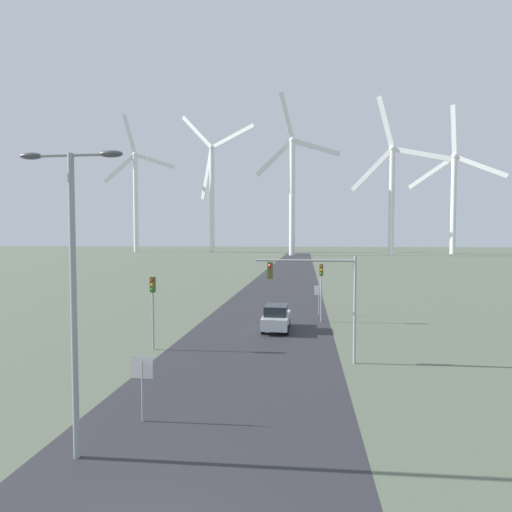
{
  "coord_description": "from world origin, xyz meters",
  "views": [
    {
      "loc": [
        3.13,
        -6.73,
        6.58
      ],
      "look_at": [
        0.0,
        18.3,
        5.45
      ],
      "focal_mm": 28.0,
      "sensor_mm": 36.0,
      "label": 1
    }
  ],
  "objects_px": {
    "traffic_light_post_near_left": "(153,297)",
    "wind_turbine_center": "(292,185)",
    "streetlamp": "(73,266)",
    "wind_turbine_far_right": "(454,192)",
    "car_approaching": "(276,318)",
    "wind_turbine_right": "(392,188)",
    "traffic_light_mast_overhead": "(318,285)",
    "stop_sign_far": "(319,294)",
    "stop_sign_near": "(142,376)",
    "wind_turbine_far_left": "(136,192)",
    "traffic_light_post_near_right": "(321,280)",
    "wind_turbine_left": "(212,187)"
  },
  "relations": [
    {
      "from": "traffic_light_post_near_left",
      "to": "wind_turbine_far_left",
      "type": "distance_m",
      "value": 175.29
    },
    {
      "from": "car_approaching",
      "to": "traffic_light_post_near_left",
      "type": "bearing_deg",
      "value": -139.23
    },
    {
      "from": "traffic_light_mast_overhead",
      "to": "wind_turbine_left",
      "type": "relative_size",
      "value": 0.09
    },
    {
      "from": "stop_sign_near",
      "to": "wind_turbine_far_right",
      "type": "height_order",
      "value": "wind_turbine_far_right"
    },
    {
      "from": "wind_turbine_center",
      "to": "streetlamp",
      "type": "bearing_deg",
      "value": -90.62
    },
    {
      "from": "wind_turbine_right",
      "to": "stop_sign_far",
      "type": "bearing_deg",
      "value": -104.24
    },
    {
      "from": "streetlamp",
      "to": "traffic_light_post_near_left",
      "type": "distance_m",
      "value": 11.87
    },
    {
      "from": "stop_sign_near",
      "to": "traffic_light_mast_overhead",
      "type": "xyz_separation_m",
      "value": [
        6.43,
        7.73,
        2.45
      ]
    },
    {
      "from": "car_approaching",
      "to": "wind_turbine_left",
      "type": "bearing_deg",
      "value": 105.01
    },
    {
      "from": "stop_sign_far",
      "to": "wind_turbine_left",
      "type": "distance_m",
      "value": 157.73
    },
    {
      "from": "traffic_light_post_near_right",
      "to": "car_approaching",
      "type": "xyz_separation_m",
      "value": [
        -3.28,
        -3.25,
        -2.41
      ]
    },
    {
      "from": "traffic_light_post_near_left",
      "to": "traffic_light_mast_overhead",
      "type": "bearing_deg",
      "value": -6.83
    },
    {
      "from": "stop_sign_far",
      "to": "wind_turbine_left",
      "type": "relative_size",
      "value": 0.04
    },
    {
      "from": "streetlamp",
      "to": "traffic_light_mast_overhead",
      "type": "xyz_separation_m",
      "value": [
        7.43,
        10.24,
        -1.67
      ]
    },
    {
      "from": "wind_turbine_right",
      "to": "wind_turbine_far_right",
      "type": "xyz_separation_m",
      "value": [
        29.61,
        22.05,
        0.59
      ]
    },
    {
      "from": "wind_turbine_far_left",
      "to": "traffic_light_mast_overhead",
      "type": "bearing_deg",
      "value": -63.22
    },
    {
      "from": "streetlamp",
      "to": "car_approaching",
      "type": "distance_m",
      "value": 18.55
    },
    {
      "from": "wind_turbine_far_left",
      "to": "wind_turbine_far_right",
      "type": "relative_size",
      "value": 1.04
    },
    {
      "from": "wind_turbine_far_left",
      "to": "wind_turbine_left",
      "type": "relative_size",
      "value": 0.97
    },
    {
      "from": "streetlamp",
      "to": "wind_turbine_far_right",
      "type": "height_order",
      "value": "wind_turbine_far_right"
    },
    {
      "from": "stop_sign_near",
      "to": "traffic_light_mast_overhead",
      "type": "bearing_deg",
      "value": 50.24
    },
    {
      "from": "traffic_light_post_near_left",
      "to": "wind_turbine_far_right",
      "type": "xyz_separation_m",
      "value": [
        70.15,
        154.25,
        22.65
      ]
    },
    {
      "from": "wind_turbine_far_left",
      "to": "wind_turbine_right",
      "type": "relative_size",
      "value": 1.07
    },
    {
      "from": "traffic_light_post_near_right",
      "to": "wind_turbine_far_right",
      "type": "distance_m",
      "value": 158.65
    },
    {
      "from": "car_approaching",
      "to": "wind_turbine_far_right",
      "type": "bearing_deg",
      "value": 66.89
    },
    {
      "from": "traffic_light_post_near_left",
      "to": "car_approaching",
      "type": "relative_size",
      "value": 1.05
    },
    {
      "from": "stop_sign_far",
      "to": "wind_turbine_far_right",
      "type": "xyz_separation_m",
      "value": [
        60.13,
        142.28,
        24.02
      ]
    },
    {
      "from": "traffic_light_mast_overhead",
      "to": "car_approaching",
      "type": "bearing_deg",
      "value": 111.14
    },
    {
      "from": "wind_turbine_left",
      "to": "wind_turbine_far_left",
      "type": "bearing_deg",
      "value": -176.58
    },
    {
      "from": "traffic_light_post_near_right",
      "to": "wind_turbine_far_left",
      "type": "relative_size",
      "value": 0.07
    },
    {
      "from": "traffic_light_post_near_right",
      "to": "streetlamp",
      "type": "bearing_deg",
      "value": -111.29
    },
    {
      "from": "wind_turbine_far_left",
      "to": "wind_turbine_center",
      "type": "xyz_separation_m",
      "value": [
        74.6,
        -27.46,
        -1.24
      ]
    },
    {
      "from": "stop_sign_near",
      "to": "stop_sign_far",
      "type": "distance_m",
      "value": 21.96
    },
    {
      "from": "wind_turbine_right",
      "to": "wind_turbine_far_right",
      "type": "bearing_deg",
      "value": 36.68
    },
    {
      "from": "traffic_light_mast_overhead",
      "to": "stop_sign_far",
      "type": "bearing_deg",
      "value": 87.88
    },
    {
      "from": "wind_turbine_far_right",
      "to": "wind_turbine_left",
      "type": "bearing_deg",
      "value": 176.59
    },
    {
      "from": "streetlamp",
      "to": "car_approaching",
      "type": "bearing_deg",
      "value": 74.72
    },
    {
      "from": "streetlamp",
      "to": "wind_turbine_far_right",
      "type": "xyz_separation_m",
      "value": [
        68.04,
        165.63,
        20.02
      ]
    },
    {
      "from": "traffic_light_post_near_left",
      "to": "wind_turbine_left",
      "type": "height_order",
      "value": "wind_turbine_left"
    },
    {
      "from": "stop_sign_far",
      "to": "stop_sign_near",
      "type": "bearing_deg",
      "value": -108.36
    },
    {
      "from": "traffic_light_post_near_left",
      "to": "wind_turbine_center",
      "type": "relative_size",
      "value": 0.07
    },
    {
      "from": "stop_sign_far",
      "to": "wind_turbine_right",
      "type": "distance_m",
      "value": 126.23
    },
    {
      "from": "traffic_light_post_near_right",
      "to": "wind_turbine_left",
      "type": "height_order",
      "value": "wind_turbine_left"
    },
    {
      "from": "traffic_light_post_near_left",
      "to": "wind_turbine_far_left",
      "type": "height_order",
      "value": "wind_turbine_far_left"
    },
    {
      "from": "wind_turbine_center",
      "to": "car_approaching",
      "type": "bearing_deg",
      "value": -88.54
    },
    {
      "from": "wind_turbine_far_left",
      "to": "wind_turbine_right",
      "type": "xyz_separation_m",
      "value": [
        111.49,
        -26.12,
        -2.97
      ]
    },
    {
      "from": "streetlamp",
      "to": "wind_turbine_far_left",
      "type": "relative_size",
      "value": 0.14
    },
    {
      "from": "streetlamp",
      "to": "car_approaching",
      "type": "xyz_separation_m",
      "value": [
        4.72,
        17.27,
        -4.86
      ]
    },
    {
      "from": "traffic_light_mast_overhead",
      "to": "wind_turbine_center",
      "type": "relative_size",
      "value": 0.09
    },
    {
      "from": "wind_turbine_right",
      "to": "traffic_light_mast_overhead",
      "type": "bearing_deg",
      "value": -103.09
    }
  ]
}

